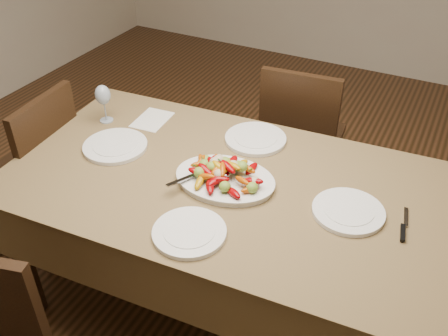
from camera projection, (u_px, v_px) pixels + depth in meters
floor at (197, 276)px, 2.65m from camera, size 6.00×6.00×0.00m
dining_table at (224, 245)px, 2.31m from camera, size 1.90×1.15×0.76m
chair_far at (303, 136)px, 2.90m from camera, size 0.46×0.46×0.95m
chair_left at (28, 174)px, 2.60m from camera, size 0.46×0.46×0.95m
serving_platter at (225, 181)px, 2.06m from camera, size 0.43×0.33×0.02m
roasted_vegetables at (225, 169)px, 2.03m from camera, size 0.35×0.25×0.09m
serving_spoon at (207, 175)px, 2.03m from camera, size 0.28×0.16×0.03m
plate_left at (115, 146)px, 2.28m from camera, size 0.29×0.29×0.02m
plate_right at (348, 212)px, 1.91m from camera, size 0.28×0.28×0.02m
plate_far at (256, 139)px, 2.33m from camera, size 0.29×0.29×0.02m
plate_near at (189, 233)px, 1.81m from camera, size 0.27×0.27×0.02m
wine_glass at (104, 103)px, 2.42m from camera, size 0.08×0.08×0.20m
menu_card at (152, 120)px, 2.49m from camera, size 0.17×0.22×0.00m
table_knife at (404, 226)px, 1.85m from camera, size 0.05×0.20×0.01m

